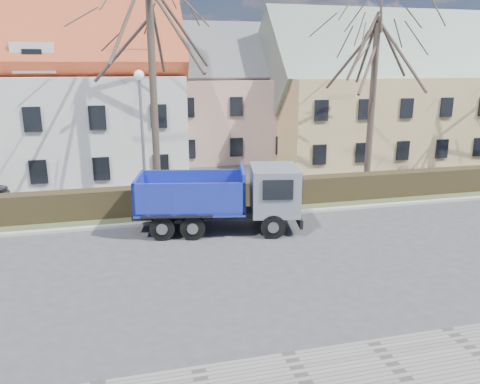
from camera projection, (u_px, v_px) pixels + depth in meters
name	position (u px, v px, depth m)	size (l,w,h in m)	color
ground	(232.00, 259.00, 17.02)	(120.00, 120.00, 0.00)	#404042
curb_far	(209.00, 219.00, 21.31)	(80.00, 0.30, 0.12)	#ADABA6
grass_strip	(204.00, 209.00, 22.81)	(80.00, 3.00, 0.10)	#414F2C
hedge	(204.00, 198.00, 22.46)	(60.00, 0.90, 1.30)	#2C2416
building_pink	(224.00, 103.00, 35.63)	(10.80, 8.80, 8.00)	#C89D8D
building_yellow	(386.00, 100.00, 35.55)	(18.80, 10.80, 8.50)	tan
tree_1	(153.00, 76.00, 22.85)	(9.20, 9.20, 12.65)	#44372F
tree_2	(373.00, 90.00, 25.86)	(8.00, 8.00, 11.00)	#44372F
dump_truck	(213.00, 198.00, 19.64)	(7.09, 2.63, 2.84)	#162397
streetlight	(143.00, 141.00, 22.06)	(0.52, 0.52, 6.70)	gray
cart_frame	(149.00, 218.00, 20.64)	(0.64, 0.36, 0.58)	silver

